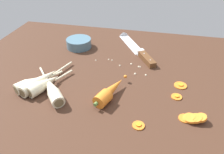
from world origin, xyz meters
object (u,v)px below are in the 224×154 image
(parsnip_mid_left, at_px, (52,89))
(parsnip_back, at_px, (40,81))
(carrot_slice_stack, at_px, (192,118))
(carrot_slice_stray_near, at_px, (181,85))
(whole_carrot, at_px, (109,91))
(carrot_slice_stray_far, at_px, (138,125))
(chefs_knife, at_px, (135,47))
(prep_bowl, at_px, (79,43))
(parsnip_front, at_px, (44,84))
(parsnip_mid_right, at_px, (32,83))
(carrot_slice_stray_mid, at_px, (177,96))

(parsnip_mid_left, height_order, parsnip_back, same)
(carrot_slice_stack, xyz_separation_m, carrot_slice_stray_near, (-0.03, 0.16, -0.00))
(whole_carrot, relative_size, carrot_slice_stray_far, 5.10)
(chefs_knife, bearing_deg, prep_bowl, -170.05)
(parsnip_mid_left, relative_size, carrot_slice_stack, 2.59)
(parsnip_front, height_order, carrot_slice_stray_far, parsnip_front)
(parsnip_mid_left, bearing_deg, prep_bowl, 94.91)
(carrot_slice_stray_near, bearing_deg, whole_carrot, -154.30)
(whole_carrot, relative_size, carrot_slice_stack, 2.30)
(carrot_slice_stray_near, bearing_deg, carrot_slice_stray_far, -119.02)
(parsnip_mid_right, xyz_separation_m, prep_bowl, (0.05, 0.32, 0.00))
(parsnip_mid_right, bearing_deg, carrot_slice_stray_far, -14.48)
(parsnip_mid_right, bearing_deg, chefs_knife, 50.84)
(carrot_slice_stray_near, height_order, carrot_slice_stray_far, same)
(parsnip_mid_left, bearing_deg, carrot_slice_stray_far, -15.07)
(whole_carrot, relative_size, parsnip_back, 0.75)
(parsnip_front, bearing_deg, carrot_slice_stray_far, -16.51)
(parsnip_mid_left, xyz_separation_m, carrot_slice_stray_near, (0.41, 0.14, -0.02))
(parsnip_front, xyz_separation_m, carrot_slice_stray_near, (0.44, 0.12, -0.02))
(parsnip_back, bearing_deg, parsnip_mid_left, -29.71)
(whole_carrot, relative_size, parsnip_mid_left, 0.89)
(chefs_knife, height_order, carrot_slice_stray_far, chefs_knife)
(parsnip_back, relative_size, prep_bowl, 2.11)
(chefs_knife, distance_m, whole_carrot, 0.36)
(carrot_slice_stray_far, bearing_deg, carrot_slice_stray_near, 60.98)
(parsnip_front, xyz_separation_m, carrot_slice_stack, (0.47, -0.04, -0.01))
(parsnip_mid_left, xyz_separation_m, parsnip_mid_right, (-0.08, 0.02, 0.00))
(chefs_knife, height_order, whole_carrot, whole_carrot)
(parsnip_front, bearing_deg, parsnip_mid_right, -178.61)
(carrot_slice_stack, distance_m, carrot_slice_stray_far, 0.15)
(carrot_slice_stack, height_order, carrot_slice_stray_far, carrot_slice_stack)
(carrot_slice_stack, bearing_deg, parsnip_back, 173.39)
(carrot_slice_stray_near, bearing_deg, carrot_slice_stray_mid, -102.40)
(carrot_slice_stack, xyz_separation_m, carrot_slice_stray_far, (-0.14, -0.05, -0.00))
(carrot_slice_stack, relative_size, carrot_slice_stray_far, 2.22)
(parsnip_mid_right, distance_m, prep_bowl, 0.33)
(carrot_slice_stray_near, bearing_deg, chefs_knife, 127.75)
(carrot_slice_stray_far, bearing_deg, chefs_knife, 98.98)
(parsnip_mid_right, height_order, prep_bowl, same)
(chefs_knife, distance_m, parsnip_mid_left, 0.44)
(chefs_knife, height_order, carrot_slice_stray_mid, chefs_knife)
(prep_bowl, bearing_deg, carrot_slice_stack, -38.04)
(whole_carrot, height_order, carrot_slice_stray_mid, whole_carrot)
(parsnip_mid_left, xyz_separation_m, carrot_slice_stray_mid, (0.40, 0.07, -0.02))
(parsnip_mid_left, relative_size, parsnip_back, 0.84)
(parsnip_front, relative_size, parsnip_back, 0.76)
(carrot_slice_stray_near, relative_size, carrot_slice_stray_mid, 1.26)
(parsnip_front, xyz_separation_m, parsnip_back, (-0.02, 0.01, -0.00))
(carrot_slice_stack, bearing_deg, chefs_knife, 118.07)
(carrot_slice_stray_far, relative_size, prep_bowl, 0.31)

